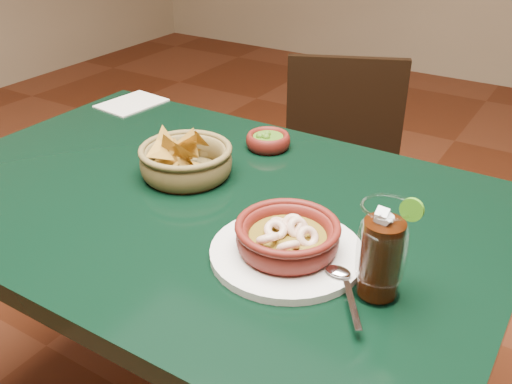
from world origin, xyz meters
The scene contains 8 objects.
dining_table centered at (0.00, 0.00, 0.65)m, with size 1.20×0.80×0.75m.
dining_chair centered at (0.00, 0.70, 0.46)m, with size 0.51×0.51×0.84m.
shrimp_plate centered at (0.25, -0.09, 0.78)m, with size 0.32×0.26×0.07m.
chip_basket centered at (-0.08, 0.05, 0.79)m, with size 0.23×0.23×0.13m.
guacamole_ramekin centered at (-0.01, 0.27, 0.77)m, with size 0.12×0.12×0.04m.
cola_drink centered at (0.41, -0.10, 0.83)m, with size 0.16×0.16×0.18m.
glass_ashtray centered at (-0.13, 0.08, 0.77)m, with size 0.14×0.14×0.03m.
paper_menu centered at (-0.49, 0.32, 0.75)m, with size 0.15×0.19×0.00m.
Camera 1 is at (0.63, -0.79, 1.31)m, focal length 40.00 mm.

